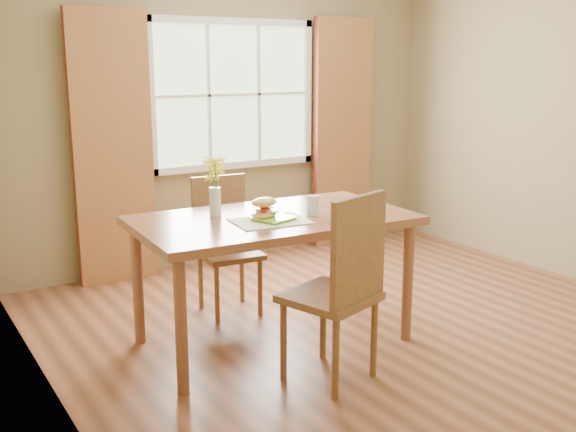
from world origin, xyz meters
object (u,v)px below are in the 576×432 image
(croissant_sandwich, at_px, (264,208))
(flower_vase, at_px, (215,179))
(water_glass, at_px, (313,206))
(chair_far, at_px, (225,238))
(dining_table, at_px, (273,230))
(chair_near, at_px, (344,282))

(croissant_sandwich, height_order, flower_vase, flower_vase)
(water_glass, bearing_deg, chair_far, 105.65)
(chair_far, xyz_separation_m, flower_vase, (-0.32, -0.51, 0.54))
(water_glass, bearing_deg, dining_table, 156.38)
(chair_near, distance_m, water_glass, 0.71)
(croissant_sandwich, distance_m, flower_vase, 0.37)
(flower_vase, bearing_deg, chair_near, -69.50)
(chair_near, height_order, flower_vase, flower_vase)
(water_glass, bearing_deg, chair_near, -108.59)
(dining_table, distance_m, chair_far, 0.74)
(dining_table, height_order, flower_vase, flower_vase)
(chair_far, relative_size, croissant_sandwich, 5.23)
(dining_table, xyz_separation_m, chair_near, (0.03, -0.71, -0.15))
(flower_vase, bearing_deg, croissant_sandwich, -54.17)
(chair_far, distance_m, croissant_sandwich, 0.88)
(chair_far, relative_size, flower_vase, 2.59)
(dining_table, height_order, croissant_sandwich, croissant_sandwich)
(croissant_sandwich, bearing_deg, chair_far, 74.46)
(chair_near, distance_m, chair_far, 1.42)
(chair_near, relative_size, chair_far, 1.12)
(chair_near, relative_size, water_glass, 8.86)
(dining_table, relative_size, chair_far, 1.80)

